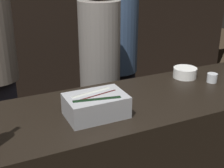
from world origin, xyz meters
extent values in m
cube|color=black|center=(0.00, 2.82, 1.40)|extent=(6.40, 0.06, 2.80)
cube|color=#9EA0A5|center=(-0.15, 0.26, 1.13)|extent=(0.33, 0.22, 0.12)
cylinder|color=black|center=(-0.17, 0.21, 1.16)|extent=(0.27, 0.12, 0.07)
cylinder|color=#380F0F|center=(-0.15, 0.26, 1.16)|extent=(0.25, 0.11, 0.06)
cylinder|color=#B2B7AD|center=(-0.16, 0.31, 1.16)|extent=(0.25, 0.11, 0.07)
cylinder|color=white|center=(0.67, 0.54, 1.10)|extent=(0.17, 0.17, 0.07)
cylinder|color=gray|center=(0.67, 0.54, 1.13)|extent=(0.14, 0.14, 0.01)
cylinder|color=silver|center=(0.78, 0.38, 1.10)|extent=(0.07, 0.07, 0.06)
sphere|color=#F9D67F|center=(0.78, 0.38, 1.10)|extent=(0.03, 0.03, 0.03)
cube|color=black|center=(-0.56, 1.65, 0.43)|extent=(0.31, 0.22, 0.86)
cube|color=black|center=(0.58, 1.48, 0.42)|extent=(0.30, 0.22, 0.84)
cylinder|color=#334766|center=(0.58, 1.48, 1.22)|extent=(0.40, 0.40, 0.76)
cube|color=black|center=(0.19, 1.01, 0.42)|extent=(0.24, 0.18, 0.84)
cylinder|color=slate|center=(0.19, 1.01, 1.21)|extent=(0.32, 0.32, 0.76)
camera|label=1|loc=(-0.73, -1.18, 1.88)|focal=50.00mm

